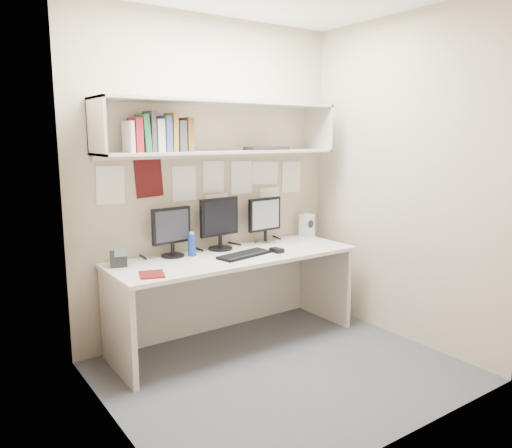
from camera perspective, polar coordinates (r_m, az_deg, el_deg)
floor at (r=3.71m, az=3.18°, el=-16.47°), size 2.40×2.00×0.01m
wall_back at (r=4.17m, az=-5.17°, el=5.10°), size 2.40×0.02×2.60m
wall_front at (r=2.64m, az=16.97°, el=1.82°), size 2.40×0.02×2.60m
wall_left at (r=2.77m, az=-16.52°, el=2.22°), size 0.02×2.00×2.60m
wall_right at (r=4.19m, az=16.45°, el=4.76°), size 0.02×2.00×2.60m
desk at (r=4.06m, az=-2.48°, el=-8.47°), size 2.00×0.70×0.73m
overhead_hutch at (r=4.03m, az=-4.26°, el=10.92°), size 2.00×0.38×0.40m
pinned_papers at (r=4.17m, az=-5.11°, el=4.41°), size 1.92×0.01×0.48m
monitor_left at (r=3.91m, az=-9.63°, el=-0.60°), size 0.33×0.18×0.38m
monitor_center at (r=4.10m, az=-4.19°, el=0.33°), size 0.37×0.20×0.43m
monitor_right at (r=4.35m, az=1.02°, el=0.71°), size 0.34×0.19×0.40m
keyboard at (r=3.90m, az=-1.35°, el=-3.53°), size 0.47×0.25×0.02m
mouse at (r=4.02m, az=2.38°, el=-3.02°), size 0.08×0.12×0.03m
speaker at (r=4.66m, az=5.82°, el=-0.15°), size 0.12×0.12×0.21m
blue_bottle at (r=3.92m, az=-7.35°, el=-2.35°), size 0.06×0.06×0.19m
maroon_notebook at (r=3.45m, az=-11.81°, el=-5.66°), size 0.21×0.24×0.01m
desk_phone at (r=3.72m, az=-15.44°, el=-3.86°), size 0.14×0.14×0.14m
book_stack at (r=3.75m, az=-11.01°, el=10.01°), size 0.49×0.18×0.29m
hutch_tray at (r=4.21m, az=1.22°, el=8.65°), size 0.39×0.16×0.03m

